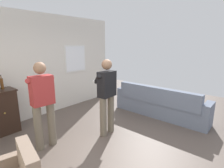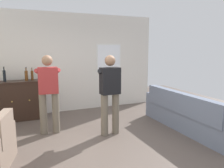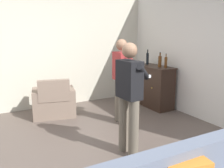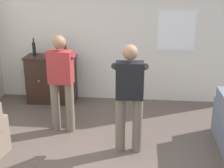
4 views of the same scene
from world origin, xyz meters
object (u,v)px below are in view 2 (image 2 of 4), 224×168
Objects in this scene: person_standing_left at (49,90)px; person_standing_right at (110,91)px; sideboard_cabinet at (21,100)px; bottle_liquor_amber at (4,76)px; bottle_spirits_clear at (32,75)px; couch at (186,116)px; bottle_wine_green at (26,75)px.

person_standing_left is 1.00× the size of person_standing_right.
person_standing_left is (0.55, -1.25, 0.43)m from sideboard_cabinet.
sideboard_cabinet is 0.73m from bottle_liquor_amber.
couch is at bearing -37.29° from bottle_spirits_clear.
bottle_liquor_amber is at bearing 177.16° from sideboard_cabinet.
bottle_spirits_clear is (0.65, 0.04, -0.02)m from bottle_liquor_amber.
person_standing_left is (-2.82, 1.02, 0.61)m from couch.
sideboard_cabinet is at bearing -2.84° from bottle_liquor_amber.
bottle_wine_green is 0.20× the size of person_standing_left.
bottle_liquor_amber reaches higher than bottle_wine_green.
couch is at bearing -34.01° from sideboard_cabinet.
bottle_spirits_clear is 0.19× the size of person_standing_left.
bottle_spirits_clear is at bearing 21.48° from bottle_wine_green.
sideboard_cabinet is 3.24× the size of bottle_spirits_clear.
sideboard_cabinet is 3.07× the size of bottle_wine_green.
person_standing_left is (0.38, -1.25, -0.20)m from bottle_wine_green.
person_standing_right is (1.17, -0.57, 0.00)m from person_standing_left.
bottle_liquor_amber is at bearing 148.25° from couch.
couch is 4.44m from bottle_liquor_amber.
person_standing_right is at bearing -41.83° from bottle_liquor_amber.
bottle_spirits_clear is 0.19× the size of person_standing_right.
bottle_liquor_amber is 0.22× the size of person_standing_left.
bottle_liquor_amber reaches higher than sideboard_cabinet.
person_standing_right is at bearing -53.11° from bottle_spirits_clear.
couch is 4.01m from bottle_wine_green.
sideboard_cabinet is 2.83× the size of bottle_liquor_amber.
person_standing_left is at bearing -79.52° from bottle_spirits_clear.
person_standing_right is (2.05, -1.84, -0.21)m from bottle_liquor_amber.
bottle_wine_green is (-3.20, 2.27, 0.81)m from couch.
bottle_liquor_amber is at bearing 124.94° from person_standing_left.
sideboard_cabinet is 0.62× the size of person_standing_left.
sideboard_cabinet is 0.70m from bottle_spirits_clear.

